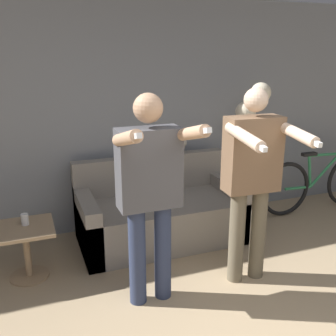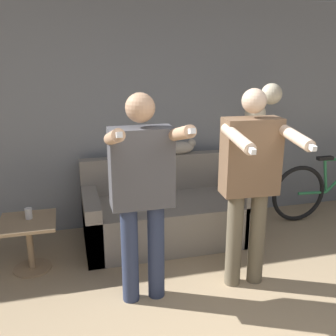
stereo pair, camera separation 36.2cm
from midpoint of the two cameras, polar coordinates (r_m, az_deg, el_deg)
The scene contains 9 objects.
wall_back at distance 4.62m, azimuth 1.77°, elevation 7.61°, with size 10.00×0.05×2.60m.
couch at distance 4.37m, azimuth 2.10°, elevation -6.76°, with size 1.79×0.89×0.88m.
person_left at distance 3.06m, azimuth -0.40°, elevation -2.53°, with size 0.56×0.66×1.73m.
person_right at distance 3.39m, azimuth 14.88°, elevation -1.26°, with size 0.57×0.69×1.74m.
cat at distance 4.54m, azimuth 4.20°, elevation 2.99°, with size 0.45×0.13×0.17m.
floor_lamp at distance 4.48m, azimuth 15.87°, elevation 7.66°, with size 0.41×0.25×1.69m.
side_table at distance 3.91m, azimuth -17.05°, elevation -9.23°, with size 0.51×0.51×0.50m.
cup at distance 3.88m, azimuth -17.09°, elevation -6.38°, with size 0.07×0.07×0.11m.
bicycle at distance 5.41m, azimuth 24.85°, elevation -2.78°, with size 1.73×0.07×0.80m.
Camera 2 is at (-1.12, -1.42, 2.03)m, focal length 42.00 mm.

